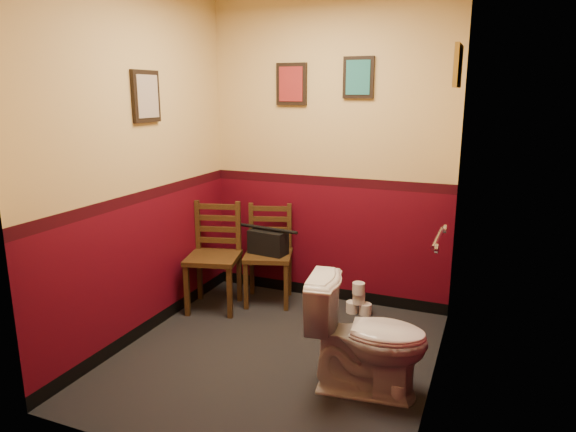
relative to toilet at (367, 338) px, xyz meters
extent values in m
cube|color=black|center=(-0.72, 0.19, -0.37)|extent=(2.20, 2.40, 0.00)
cube|color=#4F0613|center=(-0.72, 1.39, 0.98)|extent=(2.20, 0.00, 2.70)
cube|color=#4F0613|center=(-0.72, -1.01, 0.98)|extent=(2.20, 0.00, 2.70)
cube|color=#4F0613|center=(-1.82, 0.19, 0.98)|extent=(0.00, 2.40, 2.70)
cube|color=#4F0613|center=(0.38, 0.19, 0.98)|extent=(0.00, 2.40, 2.70)
cylinder|color=silver|center=(0.35, 0.44, 0.58)|extent=(0.03, 0.50, 0.03)
cylinder|color=silver|center=(0.37, 0.19, 0.58)|extent=(0.02, 0.06, 0.06)
cylinder|color=silver|center=(0.37, 0.69, 0.58)|extent=(0.02, 0.06, 0.06)
cube|color=black|center=(-1.07, 1.37, 1.58)|extent=(0.28, 0.03, 0.36)
cube|color=maroon|center=(-1.07, 1.35, 1.58)|extent=(0.22, 0.01, 0.30)
cube|color=black|center=(-0.47, 1.37, 1.63)|extent=(0.26, 0.03, 0.34)
cube|color=#257577|center=(-0.47, 1.35, 1.63)|extent=(0.20, 0.01, 0.28)
cube|color=black|center=(-1.80, 0.29, 1.48)|extent=(0.03, 0.30, 0.38)
cube|color=tan|center=(-1.79, 0.29, 1.48)|extent=(0.01, 0.24, 0.31)
cube|color=olive|center=(0.36, 0.79, 1.68)|extent=(0.03, 0.34, 0.28)
cube|color=tan|center=(0.35, 0.79, 1.68)|extent=(0.01, 0.28, 0.22)
imported|color=white|center=(0.00, 0.00, 0.00)|extent=(0.81, 0.52, 0.75)
cylinder|color=silver|center=(0.21, -0.03, -0.31)|extent=(0.12, 0.12, 0.12)
cylinder|color=silver|center=(0.21, -0.03, -0.11)|extent=(0.02, 0.02, 0.34)
cube|color=#533619|center=(-1.57, 0.78, 0.10)|extent=(0.54, 0.54, 0.04)
cube|color=#533619|center=(-1.70, 0.55, -0.14)|extent=(0.05, 0.05, 0.47)
cube|color=#533619|center=(-1.80, 0.91, -0.14)|extent=(0.05, 0.05, 0.47)
cube|color=#533619|center=(-1.34, 0.64, -0.14)|extent=(0.05, 0.05, 0.47)
cube|color=#533619|center=(-1.44, 1.01, -0.14)|extent=(0.05, 0.05, 0.47)
cube|color=#533619|center=(-1.80, 0.91, 0.33)|extent=(0.05, 0.05, 0.47)
cube|color=#533619|center=(-1.44, 1.01, 0.33)|extent=(0.05, 0.05, 0.47)
cube|color=#533619|center=(-1.62, 0.96, 0.20)|extent=(0.35, 0.12, 0.05)
cube|color=#533619|center=(-1.62, 0.96, 0.30)|extent=(0.35, 0.12, 0.05)
cube|color=#533619|center=(-1.62, 0.96, 0.41)|extent=(0.35, 0.12, 0.05)
cube|color=#533619|center=(-1.62, 0.96, 0.51)|extent=(0.35, 0.12, 0.05)
cube|color=#533619|center=(-1.18, 1.08, 0.07)|extent=(0.52, 0.52, 0.04)
cube|color=#533619|center=(-1.30, 0.86, -0.15)|extent=(0.05, 0.05, 0.44)
cube|color=#533619|center=(-1.40, 1.20, -0.15)|extent=(0.05, 0.05, 0.44)
cube|color=#533619|center=(-0.96, 0.97, -0.15)|extent=(0.05, 0.05, 0.44)
cube|color=#533619|center=(-1.07, 1.31, -0.15)|extent=(0.05, 0.05, 0.44)
cube|color=#533619|center=(-1.41, 1.20, 0.29)|extent=(0.05, 0.04, 0.44)
cube|color=#533619|center=(-1.07, 1.31, 0.29)|extent=(0.05, 0.04, 0.44)
cube|color=#533619|center=(-1.24, 1.26, 0.17)|extent=(0.33, 0.13, 0.04)
cube|color=#533619|center=(-1.24, 1.26, 0.27)|extent=(0.33, 0.13, 0.04)
cube|color=#533619|center=(-1.24, 1.26, 0.37)|extent=(0.33, 0.13, 0.04)
cube|color=#533619|center=(-1.24, 1.26, 0.47)|extent=(0.33, 0.13, 0.04)
cube|color=black|center=(-1.18, 1.08, 0.20)|extent=(0.36, 0.21, 0.21)
cylinder|color=black|center=(-1.18, 1.08, 0.32)|extent=(0.30, 0.07, 0.03)
cylinder|color=silver|center=(-0.40, 1.15, -0.32)|extent=(0.11, 0.11, 0.10)
cylinder|color=silver|center=(-0.29, 1.15, -0.32)|extent=(0.11, 0.11, 0.10)
cylinder|color=silver|center=(-0.35, 1.14, -0.23)|extent=(0.11, 0.11, 0.10)
cylinder|color=silver|center=(-0.35, 1.12, -0.13)|extent=(0.11, 0.11, 0.10)
camera|label=1|loc=(0.67, -2.93, 1.50)|focal=32.00mm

